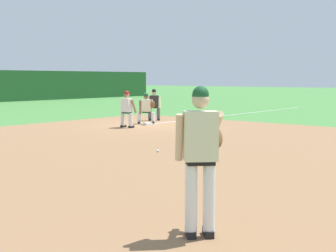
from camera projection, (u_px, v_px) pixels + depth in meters
name	position (u px, v px, depth m)	size (l,w,h in m)	color
ground_plane	(146.00, 125.00, 19.52)	(160.00, 160.00, 0.00)	#47843D
infield_dirt_patch	(158.00, 150.00, 12.63)	(18.00, 18.00, 0.01)	#936B47
foul_line_stripe	(239.00, 114.00, 25.25)	(14.93, 0.10, 0.00)	white
first_base_bag	(146.00, 124.00, 19.51)	(0.38, 0.38, 0.09)	white
baseball	(158.00, 151.00, 12.34)	(0.07, 0.07, 0.07)	white
pitcher	(201.00, 152.00, 5.68)	(0.85, 0.55, 1.86)	black
first_baseman	(147.00, 107.00, 19.95)	(0.73, 1.08, 1.34)	black
baserunner	(127.00, 108.00, 18.37)	(0.48, 0.62, 1.46)	black
umpire	(154.00, 103.00, 21.51)	(0.67, 0.67, 1.46)	black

